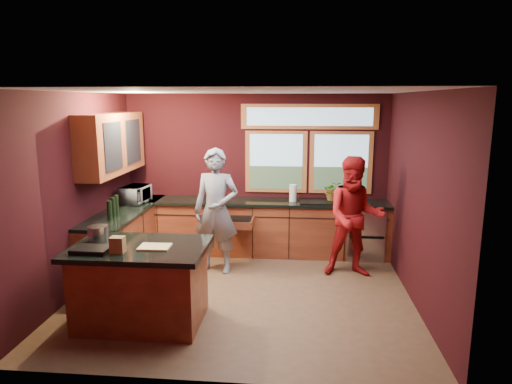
# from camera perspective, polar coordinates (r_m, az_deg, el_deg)

# --- Properties ---
(floor) EXTENTS (4.50, 4.50, 0.00)m
(floor) POSITION_cam_1_polar(r_m,az_deg,el_deg) (6.38, -1.71, -12.56)
(floor) COLOR brown
(floor) RESTS_ON ground
(room_shell) EXTENTS (4.52, 4.02, 2.71)m
(room_shell) POSITION_cam_1_polar(r_m,az_deg,el_deg) (6.30, -6.86, 4.10)
(room_shell) COLOR black
(room_shell) RESTS_ON ground
(back_counter) EXTENTS (4.50, 0.64, 0.93)m
(back_counter) POSITION_cam_1_polar(r_m,az_deg,el_deg) (7.80, 1.24, -4.42)
(back_counter) COLOR #561F14
(back_counter) RESTS_ON floor
(left_counter) EXTENTS (0.64, 2.30, 0.93)m
(left_counter) POSITION_cam_1_polar(r_m,az_deg,el_deg) (7.46, -16.02, -5.59)
(left_counter) COLOR #561F14
(left_counter) RESTS_ON floor
(island) EXTENTS (1.55, 1.05, 0.95)m
(island) POSITION_cam_1_polar(r_m,az_deg,el_deg) (5.61, -14.17, -11.09)
(island) COLOR #561F14
(island) RESTS_ON floor
(person_grey) EXTENTS (0.75, 0.54, 1.90)m
(person_grey) POSITION_cam_1_polar(r_m,az_deg,el_deg) (6.92, -4.99, -2.37)
(person_grey) COLOR slate
(person_grey) RESTS_ON floor
(person_red) EXTENTS (0.88, 0.69, 1.80)m
(person_red) POSITION_cam_1_polar(r_m,az_deg,el_deg) (6.88, 12.24, -3.09)
(person_red) COLOR #A11214
(person_red) RESTS_ON floor
(microwave) EXTENTS (0.41, 0.55, 0.28)m
(microwave) POSITION_cam_1_polar(r_m,az_deg,el_deg) (7.73, -14.81, -0.30)
(microwave) COLOR #999999
(microwave) RESTS_ON left_counter
(potted_plant) EXTENTS (0.30, 0.26, 0.34)m
(potted_plant) POSITION_cam_1_polar(r_m,az_deg,el_deg) (7.70, 9.57, 0.08)
(potted_plant) COLOR #999999
(potted_plant) RESTS_ON back_counter
(paper_towel) EXTENTS (0.12, 0.12, 0.28)m
(paper_towel) POSITION_cam_1_polar(r_m,az_deg,el_deg) (7.64, 4.64, -0.11)
(paper_towel) COLOR silver
(paper_towel) RESTS_ON back_counter
(cutting_board) EXTENTS (0.36, 0.26, 0.02)m
(cutting_board) POSITION_cam_1_polar(r_m,az_deg,el_deg) (5.34, -12.55, -6.72)
(cutting_board) COLOR tan
(cutting_board) RESTS_ON island
(stock_pot) EXTENTS (0.24, 0.24, 0.18)m
(stock_pot) POSITION_cam_1_polar(r_m,az_deg,el_deg) (5.76, -19.13, -4.91)
(stock_pot) COLOR #A7A7AC
(stock_pot) RESTS_ON island
(paper_bag) EXTENTS (0.15, 0.12, 0.18)m
(paper_bag) POSITION_cam_1_polar(r_m,az_deg,el_deg) (5.25, -16.91, -6.33)
(paper_bag) COLOR brown
(paper_bag) RESTS_ON island
(black_tray) EXTENTS (0.41, 0.29, 0.05)m
(black_tray) POSITION_cam_1_polar(r_m,az_deg,el_deg) (5.39, -19.85, -6.79)
(black_tray) COLOR black
(black_tray) RESTS_ON island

